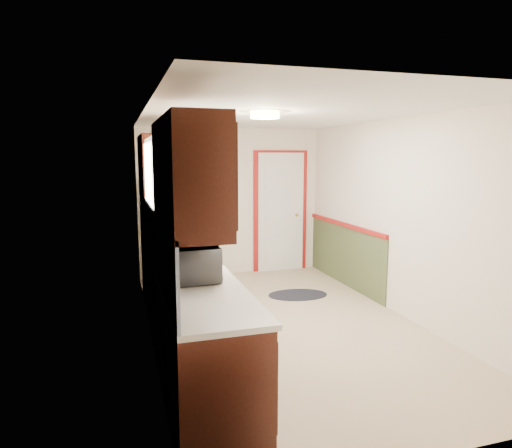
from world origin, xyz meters
TOP-DOWN VIEW (x-y plane):
  - room_shell at (0.00, 0.00)m, footprint 3.20×5.20m
  - kitchen_run at (-1.24, -0.29)m, footprint 0.63×4.00m
  - back_wall_trim at (0.99, 2.21)m, footprint 1.12×2.30m
  - ceiling_fixture at (-0.30, -0.20)m, footprint 0.30×0.30m
  - microwave at (-1.20, -1.10)m, footprint 0.32×0.54m
  - refrigerator at (-1.02, 1.75)m, footprint 0.79×0.75m
  - rug at (0.59, 1.01)m, footprint 0.90×0.65m
  - cooktop at (-1.19, 0.75)m, footprint 0.47×0.56m

SIDE VIEW (x-z plane):
  - rug at x=0.59m, z-range 0.00..0.01m
  - kitchen_run at x=-1.24m, z-range -0.29..1.91m
  - refrigerator at x=-1.02m, z-range 0.00..1.69m
  - back_wall_trim at x=0.99m, z-range -0.15..1.93m
  - cooktop at x=-1.19m, z-range 0.94..0.96m
  - microwave at x=-1.20m, z-range 0.94..1.29m
  - room_shell at x=0.00m, z-range -0.06..2.46m
  - ceiling_fixture at x=-0.30m, z-range 2.33..2.39m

